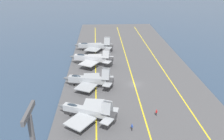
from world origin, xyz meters
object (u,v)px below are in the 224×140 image
object	(u,v)px
parked_jet_second	(89,80)
parked_jet_fourth	(94,46)
parked_jet_third	(91,58)
parked_jet_nearest	(87,111)
crew_blue_vest	(132,127)
crew_red_vest	(156,112)

from	to	relation	value
parked_jet_second	parked_jet_fourth	distance (m)	34.49
parked_jet_fourth	parked_jet_third	bearing A→B (deg)	177.76
parked_jet_nearest	crew_blue_vest	bearing A→B (deg)	-114.05
parked_jet_third	crew_blue_vest	xyz separation A→B (m)	(-39.59, -10.17, -1.78)
parked_jet_nearest	parked_jet_second	xyz separation A→B (m)	(17.37, 0.38, -0.14)
parked_jet_third	parked_jet_fourth	xyz separation A→B (m)	(16.77, -0.66, -0.38)
parked_jet_fourth	crew_red_vest	size ratio (longest dim) A/B	10.18
parked_jet_nearest	crew_blue_vest	size ratio (longest dim) A/B	8.54
parked_jet_second	crew_red_vest	bearing A→B (deg)	-133.43
parked_jet_nearest	crew_blue_vest	xyz separation A→B (m)	(-4.51, -10.10, -1.55)
parked_jet_nearest	parked_jet_fourth	size ratio (longest dim) A/B	0.88
parked_jet_fourth	crew_red_vest	world-z (taller)	parked_jet_fourth
parked_jet_second	crew_blue_vest	xyz separation A→B (m)	(-21.88, -10.47, -1.41)
parked_jet_third	crew_red_vest	size ratio (longest dim) A/B	9.91
parked_jet_second	crew_blue_vest	size ratio (longest dim) A/B	8.88
parked_jet_third	crew_blue_vest	size ratio (longest dim) A/B	9.48
parked_jet_nearest	parked_jet_second	size ratio (longest dim) A/B	0.96
parked_jet_second	parked_jet_third	bearing A→B (deg)	-0.98
parked_jet_second	crew_blue_vest	world-z (taller)	parked_jet_second
parked_jet_nearest	crew_blue_vest	distance (m)	11.17
parked_jet_third	parked_jet_fourth	bearing A→B (deg)	-2.24
parked_jet_third	crew_red_vest	bearing A→B (deg)	-153.56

